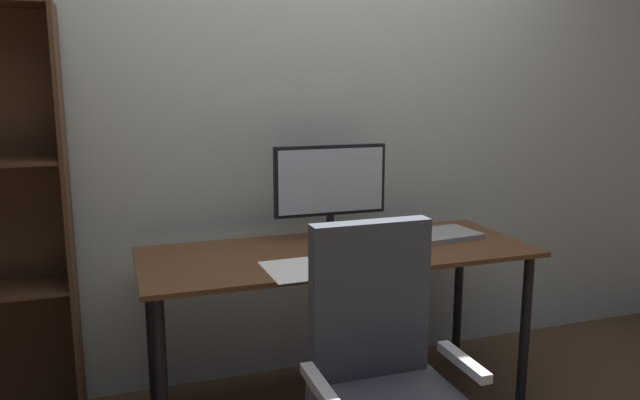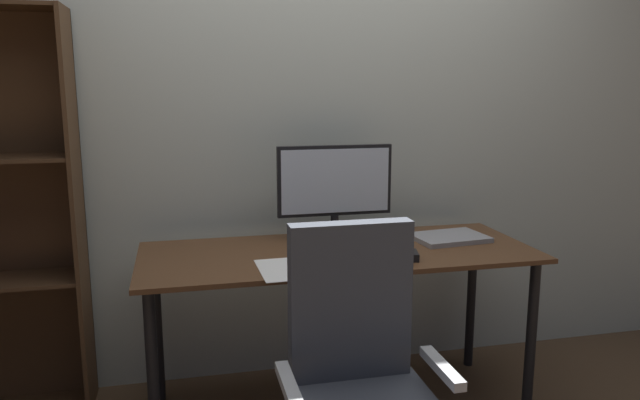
{
  "view_description": "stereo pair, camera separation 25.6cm",
  "coord_description": "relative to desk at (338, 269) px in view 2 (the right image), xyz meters",
  "views": [
    {
      "loc": [
        -0.89,
        -2.36,
        1.44
      ],
      "look_at": [
        -0.08,
        0.02,
        0.96
      ],
      "focal_mm": 34.18,
      "sensor_mm": 36.0,
      "label": 1
    },
    {
      "loc": [
        -0.65,
        -2.43,
        1.44
      ],
      "look_at": [
        -0.08,
        0.02,
        0.96
      ],
      "focal_mm": 34.18,
      "sensor_mm": 36.0,
      "label": 2
    }
  ],
  "objects": [
    {
      "name": "coffee_mug",
      "position": [
        0.11,
        -0.04,
        0.14
      ],
      "size": [
        0.1,
        0.08,
        0.11
      ],
      "color": "#387F51",
      "rests_on": "desk"
    },
    {
      "name": "paper_sheet",
      "position": [
        -0.26,
        -0.22,
        0.09
      ],
      "size": [
        0.22,
        0.3,
        0.0
      ],
      "primitive_type": "cube",
      "rotation": [
        0.0,
        0.0,
        0.03
      ],
      "color": "white",
      "rests_on": "desk"
    },
    {
      "name": "monitor",
      "position": [
        0.03,
        0.19,
        0.33
      ],
      "size": [
        0.52,
        0.2,
        0.43
      ],
      "color": "black",
      "rests_on": "desk"
    },
    {
      "name": "keyboard",
      "position": [
        0.02,
        -0.18,
        0.09
      ],
      "size": [
        0.29,
        0.11,
        0.02
      ],
      "primitive_type": "cube",
      "rotation": [
        0.0,
        0.0,
        0.01
      ],
      "color": "black",
      "rests_on": "desk"
    },
    {
      "name": "mouse",
      "position": [
        0.25,
        -0.2,
        0.1
      ],
      "size": [
        0.08,
        0.11,
        0.03
      ],
      "primitive_type": "cube",
      "rotation": [
        0.0,
        0.0,
        -0.24
      ],
      "color": "black",
      "rests_on": "desk"
    },
    {
      "name": "desk",
      "position": [
        0.0,
        0.0,
        0.0
      ],
      "size": [
        1.67,
        0.66,
        0.74
      ],
      "color": "#56351E",
      "rests_on": "ground"
    },
    {
      "name": "laptop",
      "position": [
        0.54,
        0.05,
        0.1
      ],
      "size": [
        0.34,
        0.26,
        0.02
      ],
      "primitive_type": "cube",
      "rotation": [
        0.0,
        0.0,
        0.11
      ],
      "color": "#99999E",
      "rests_on": "desk"
    },
    {
      "name": "back_wall",
      "position": [
        0.0,
        0.5,
        0.64
      ],
      "size": [
        6.4,
        0.1,
        2.6
      ],
      "primitive_type": "cube",
      "color": "beige",
      "rests_on": "ground"
    }
  ]
}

